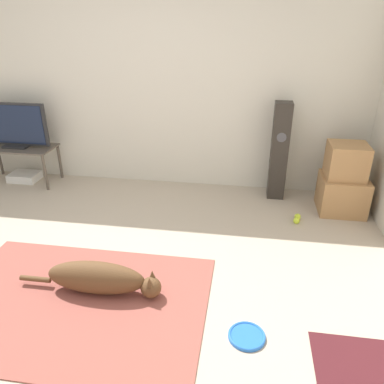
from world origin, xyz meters
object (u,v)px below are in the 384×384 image
cardboard_box_upper (347,161)px  game_console (25,177)px  frisbee (247,336)px  dog (100,278)px  tennis_ball_near_speaker (296,221)px  tennis_ball_by_boxes (298,217)px  tv (13,126)px  cardboard_box_lower (342,194)px  floor_speaker (279,152)px  tv_stand (19,152)px

cardboard_box_upper → game_console: bearing=176.6°
frisbee → game_console: (-2.92, 2.22, 0.04)m
dog → cardboard_box_upper: size_ratio=2.94×
tennis_ball_near_speaker → tennis_ball_by_boxes: bearing=77.6°
tv → cardboard_box_upper: bearing=-3.0°
dog → tv: 2.67m
dog → cardboard_box_upper: 2.73m
cardboard_box_lower → cardboard_box_upper: 0.38m
dog → floor_speaker: bearing=54.1°
cardboard_box_upper → floor_speaker: floor_speaker is taller
frisbee → tennis_ball_near_speaker: size_ratio=3.82×
cardboard_box_lower → game_console: size_ratio=1.33×
tv → tv_stand: bearing=-90.0°
cardboard_box_lower → tv_stand: 3.89m
floor_speaker → game_console: 3.24m
dog → tennis_ball_near_speaker: size_ratio=17.33×
tennis_ball_by_boxes → cardboard_box_lower: bearing=30.3°
frisbee → cardboard_box_upper: cardboard_box_upper is taller
cardboard_box_upper → tennis_ball_near_speaker: (-0.48, -0.38, -0.54)m
tennis_ball_near_speaker → tv: bearing=170.2°
dog → floor_speaker: 2.44m
tv_stand → tv: bearing=90.0°
tennis_ball_by_boxes → dog: bearing=-139.0°
cardboard_box_lower → game_console: (-3.89, 0.25, -0.15)m
floor_speaker → tv: bearing=-179.2°
frisbee → tv: 3.71m
tv_stand → dog: bearing=-46.8°
tv_stand → tv: 0.33m
floor_speaker → game_console: floor_speaker is taller
cardboard_box_lower → tv_stand: size_ratio=0.52×
dog → floor_speaker: size_ratio=1.03×
cardboard_box_lower → tennis_ball_by_boxes: bearing=-149.7°
tennis_ball_near_speaker → dog: bearing=-140.5°
frisbee → tennis_ball_by_boxes: tennis_ball_by_boxes is taller
tv_stand → tv: (0.00, 0.00, 0.33)m
tennis_ball_near_speaker → game_console: size_ratio=0.18×
dog → game_console: dog is taller
dog → tv_stand: tv_stand is taller
tv_stand → tennis_ball_near_speaker: tv_stand is taller
tv → tennis_ball_near_speaker: size_ratio=13.14×
floor_speaker → dog: bearing=-125.9°
cardboard_box_lower → tv: bearing=176.8°
tv_stand → tennis_ball_by_boxes: (3.40, -0.49, -0.37)m
tv_stand → tennis_ball_by_boxes: bearing=-8.2°
floor_speaker → game_console: (-3.20, -0.01, -0.51)m
floor_speaker → tennis_ball_by_boxes: bearing=-68.6°
cardboard_box_upper → game_console: 3.92m
tv_stand → tennis_ball_near_speaker: (3.38, -0.58, -0.37)m
floor_speaker → tennis_ball_near_speaker: 0.84m
cardboard_box_lower → cardboard_box_upper: size_ratio=1.23×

